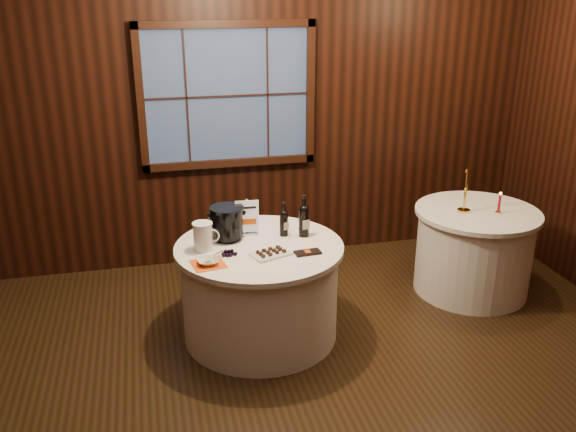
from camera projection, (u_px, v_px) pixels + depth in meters
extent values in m
plane|color=black|center=(290.00, 413.00, 3.96)|extent=(6.00, 6.00, 0.00)
cube|color=black|center=(228.00, 111.00, 5.70)|extent=(6.00, 0.02, 3.00)
cube|color=#3A4E79|center=(227.00, 96.00, 5.62)|extent=(1.50, 0.01, 1.20)
cylinder|color=white|center=(260.00, 293.00, 4.74)|extent=(1.20, 1.20, 0.73)
cylinder|color=white|center=(259.00, 248.00, 4.60)|extent=(1.28, 1.28, 0.04)
cylinder|color=white|center=(473.00, 253.00, 5.45)|extent=(1.00, 1.00, 0.73)
cylinder|color=white|center=(478.00, 212.00, 5.31)|extent=(1.08, 1.08, 0.04)
cube|color=silver|center=(247.00, 233.00, 4.79)|extent=(0.16, 0.10, 0.02)
cube|color=silver|center=(247.00, 216.00, 4.74)|extent=(0.02, 0.02, 0.28)
cube|color=white|center=(247.00, 216.00, 4.73)|extent=(0.18, 0.02, 0.26)
cylinder|color=black|center=(284.00, 225.00, 4.74)|extent=(0.07, 0.07, 0.18)
sphere|color=black|center=(284.00, 214.00, 4.71)|extent=(0.07, 0.07, 0.07)
cylinder|color=black|center=(284.00, 208.00, 4.69)|extent=(0.02, 0.02, 0.08)
cylinder|color=black|center=(284.00, 203.00, 4.68)|extent=(0.03, 0.03, 0.02)
cube|color=beige|center=(285.00, 226.00, 4.71)|extent=(0.05, 0.02, 0.06)
cylinder|color=black|center=(304.00, 223.00, 4.73)|extent=(0.08, 0.08, 0.22)
sphere|color=black|center=(304.00, 210.00, 4.69)|extent=(0.08, 0.08, 0.08)
cylinder|color=black|center=(304.00, 203.00, 4.67)|extent=(0.03, 0.03, 0.10)
cylinder|color=black|center=(304.00, 197.00, 4.65)|extent=(0.03, 0.03, 0.02)
cube|color=beige|center=(305.00, 225.00, 4.69)|extent=(0.06, 0.01, 0.08)
cylinder|color=black|center=(228.00, 237.00, 4.69)|extent=(0.19, 0.19, 0.03)
cylinder|color=black|center=(227.00, 223.00, 4.65)|extent=(0.24, 0.24, 0.21)
cylinder|color=black|center=(227.00, 209.00, 4.61)|extent=(0.26, 0.26, 0.02)
cube|color=white|center=(270.00, 254.00, 4.42)|extent=(0.32, 0.26, 0.02)
cube|color=black|center=(308.00, 253.00, 4.45)|extent=(0.20, 0.11, 0.02)
cylinder|color=#3A2C15|center=(218.00, 253.00, 4.41)|extent=(0.07, 0.02, 0.03)
cylinder|color=white|center=(203.00, 237.00, 4.48)|extent=(0.14, 0.14, 0.20)
cylinder|color=white|center=(202.00, 224.00, 4.44)|extent=(0.15, 0.15, 0.01)
torus|color=white|center=(213.00, 235.00, 4.49)|extent=(0.10, 0.03, 0.10)
cube|color=#E95113|center=(208.00, 264.00, 4.28)|extent=(0.26, 0.26, 0.00)
imported|color=white|center=(208.00, 261.00, 4.27)|extent=(0.15, 0.15, 0.04)
cylinder|color=gold|center=(464.00, 210.00, 5.27)|extent=(0.11, 0.11, 0.02)
cylinder|color=gold|center=(466.00, 191.00, 5.21)|extent=(0.02, 0.02, 0.34)
cylinder|color=gold|center=(468.00, 170.00, 5.14)|extent=(0.06, 0.06, 0.03)
cylinder|color=gold|center=(498.00, 212.00, 5.24)|extent=(0.05, 0.05, 0.01)
cylinder|color=#AC0D1D|center=(499.00, 203.00, 5.21)|extent=(0.02, 0.02, 0.15)
sphere|color=#FFB23F|center=(501.00, 193.00, 5.18)|extent=(0.02, 0.02, 0.02)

